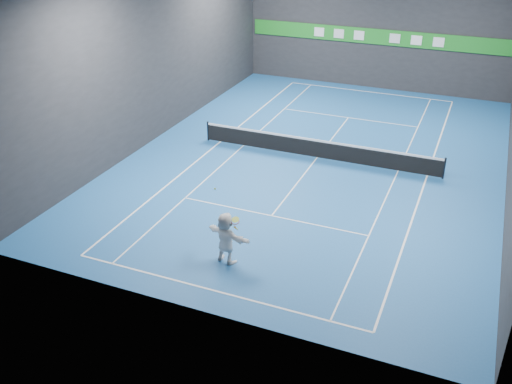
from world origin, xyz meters
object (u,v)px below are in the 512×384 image
at_px(tennis_ball, 215,189).
at_px(tennis_net, 317,148).
at_px(player, 226,238).
at_px(tennis_racket, 235,222).

distance_m(tennis_ball, tennis_net, 10.27).
bearing_deg(tennis_ball, tennis_net, 85.60).
xyz_separation_m(player, tennis_ball, (-0.44, 0.15, 1.83)).
height_order(tennis_net, tennis_racket, tennis_racket).
height_order(player, tennis_net, player).
bearing_deg(tennis_net, tennis_racket, -89.82).
distance_m(player, tennis_net, 10.15).
bearing_deg(tennis_racket, tennis_ball, 173.07).
height_order(tennis_ball, tennis_net, tennis_ball).
xyz_separation_m(player, tennis_racket, (0.36, 0.05, 0.71)).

